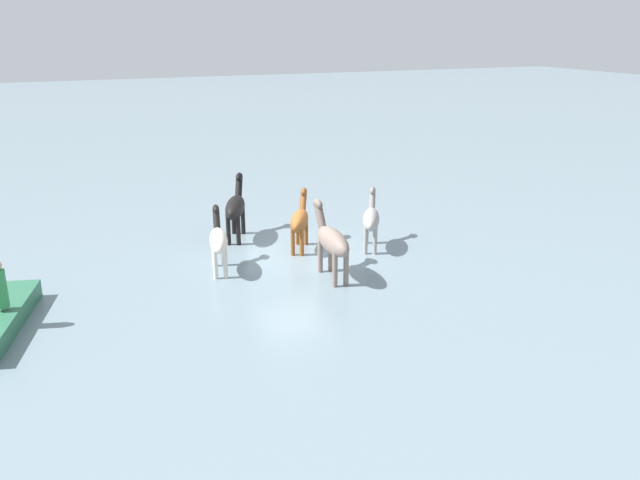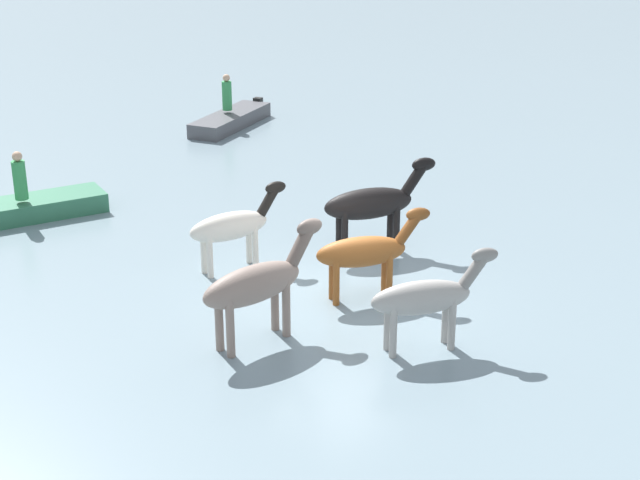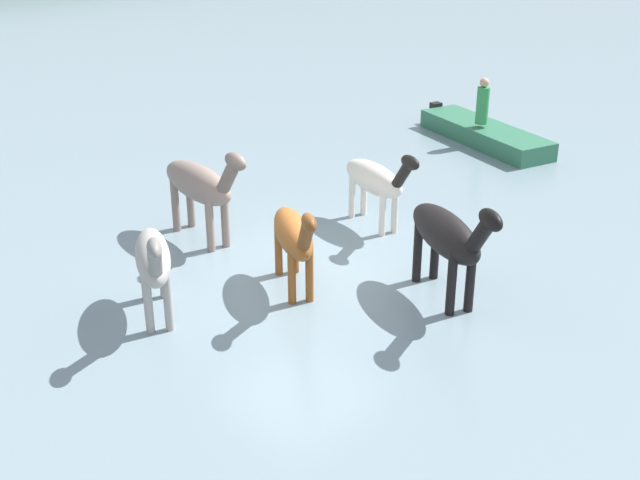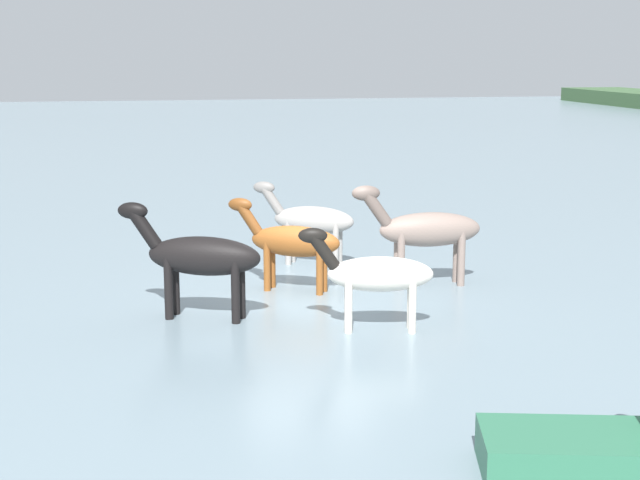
# 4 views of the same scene
# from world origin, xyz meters

# --- Properties ---
(ground_plane) EXTENTS (148.74, 148.74, 0.00)m
(ground_plane) POSITION_xyz_m (0.00, 0.00, 0.00)
(ground_plane) COLOR gray
(horse_chestnut_trailing) EXTENTS (1.46, 2.23, 1.83)m
(horse_chestnut_trailing) POSITION_xyz_m (-2.53, 0.56, 1.01)
(horse_chestnut_trailing) COLOR #9E9993
(horse_chestnut_trailing) RESTS_ON ground_plane
(horse_pinto_flank) EXTENTS (1.46, 2.58, 2.06)m
(horse_pinto_flank) POSITION_xyz_m (1.30, -2.19, 1.14)
(horse_pinto_flank) COLOR black
(horse_pinto_flank) RESTS_ON ground_plane
(horse_dun_straggler) EXTENTS (1.46, 2.22, 1.82)m
(horse_dun_straggler) POSITION_xyz_m (-0.31, -0.25, 1.00)
(horse_dun_straggler) COLOR brown
(horse_dun_straggler) RESTS_ON ground_plane
(horse_rear_stallion) EXTENTS (0.74, 2.67, 2.07)m
(horse_rear_stallion) POSITION_xyz_m (-0.24, 2.49, 1.14)
(horse_rear_stallion) COLOR gray
(horse_rear_stallion) RESTS_ON ground_plane
(horse_mid_herd) EXTENTS (0.89, 2.32, 1.79)m
(horse_mid_herd) POSITION_xyz_m (2.66, 0.68, 0.99)
(horse_mid_herd) COLOR silver
(horse_mid_herd) RESTS_ON ground_plane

